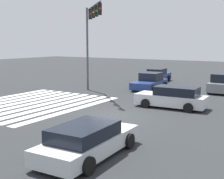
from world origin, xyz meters
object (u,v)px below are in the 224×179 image
object	(u,v)px
traffic_signal_mast	(91,27)
car_4	(157,76)
car_2	(88,140)
car_0	(150,82)
car_1	(224,83)
car_3	(172,98)

from	to	relation	value
traffic_signal_mast	car_4	distance (m)	11.52
car_2	car_4	distance (m)	23.37
car_0	traffic_signal_mast	bearing A→B (deg)	-33.01
car_0	car_2	world-z (taller)	car_0
car_1	car_3	bearing A→B (deg)	171.55
car_2	car_3	size ratio (longest dim) A/B	1.04
car_2	car_4	bearing A→B (deg)	15.29
traffic_signal_mast	car_1	distance (m)	12.58
car_3	traffic_signal_mast	bearing A→B (deg)	-14.61
car_0	car_1	size ratio (longest dim) A/B	1.08
traffic_signal_mast	car_2	xyz separation A→B (m)	(11.88, 8.48, -4.95)
traffic_signal_mast	car_3	xyz separation A→B (m)	(1.64, 7.87, -4.88)
car_2	car_3	bearing A→B (deg)	0.75
traffic_signal_mast	car_4	bearing A→B (deg)	127.94
car_1	car_2	bearing A→B (deg)	178.25
car_0	car_1	world-z (taller)	car_1
car_0	car_4	xyz separation A→B (m)	(-5.13, -1.65, -0.00)
car_0	car_4	world-z (taller)	car_0
car_0	car_3	xyz separation A→B (m)	(6.86, 4.94, 0.02)
car_4	car_3	bearing A→B (deg)	25.71
traffic_signal_mast	car_3	world-z (taller)	traffic_signal_mast
traffic_signal_mast	car_4	world-z (taller)	traffic_signal_mast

